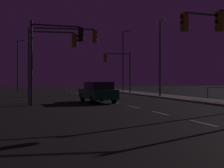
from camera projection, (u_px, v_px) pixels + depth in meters
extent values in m
plane|color=black|center=(131.00, 106.00, 21.15)|extent=(112.00, 112.00, 0.00)
cube|color=gray|center=(224.00, 103.00, 23.17)|extent=(2.74, 77.00, 0.14)
cube|color=silver|center=(203.00, 123.00, 13.01)|extent=(0.14, 2.00, 0.01)
cube|color=silver|center=(160.00, 113.00, 16.84)|extent=(0.14, 2.00, 0.01)
cube|color=silver|center=(133.00, 107.00, 20.67)|extent=(0.14, 2.00, 0.01)
cube|color=silver|center=(115.00, 103.00, 24.51)|extent=(0.14, 2.00, 0.01)
cube|color=silver|center=(101.00, 99.00, 28.34)|extent=(0.14, 2.00, 0.01)
cube|color=silver|center=(91.00, 97.00, 32.17)|extent=(0.14, 2.00, 0.01)
cube|color=silver|center=(83.00, 95.00, 36.01)|extent=(0.14, 2.00, 0.01)
cube|color=silver|center=(76.00, 94.00, 39.84)|extent=(0.14, 2.00, 0.01)
cube|color=silver|center=(71.00, 92.00, 43.67)|extent=(0.14, 2.00, 0.01)
cube|color=silver|center=(66.00, 91.00, 47.50)|extent=(0.14, 2.00, 0.01)
cube|color=silver|center=(171.00, 100.00, 27.50)|extent=(0.14, 53.00, 0.01)
cube|color=#14592D|center=(98.00, 94.00, 24.65)|extent=(2.08, 4.50, 0.70)
cube|color=#1E2328|center=(99.00, 85.00, 24.41)|extent=(1.74, 2.55, 0.55)
cylinder|color=black|center=(83.00, 97.00, 25.71)|extent=(0.26, 0.65, 0.64)
cylinder|color=black|center=(102.00, 97.00, 26.25)|extent=(0.26, 0.65, 0.64)
cylinder|color=black|center=(93.00, 100.00, 23.06)|extent=(0.26, 0.65, 0.64)
cylinder|color=black|center=(114.00, 99.00, 23.61)|extent=(0.26, 0.65, 0.64)
cube|color=olive|center=(219.00, 22.00, 15.58)|extent=(0.32, 0.37, 0.95)
sphere|color=black|center=(216.00, 15.00, 15.55)|extent=(0.20, 0.20, 0.20)
sphere|color=black|center=(216.00, 21.00, 15.56)|extent=(0.20, 0.20, 0.20)
sphere|color=#19D84C|center=(216.00, 28.00, 15.56)|extent=(0.20, 0.20, 0.20)
cylinder|color=#4C4C51|center=(29.00, 66.00, 21.99)|extent=(0.16, 0.16, 5.24)
cylinder|color=#4C4C51|center=(52.00, 32.00, 22.29)|extent=(3.03, 0.30, 0.11)
cube|color=olive|center=(74.00, 40.00, 22.64)|extent=(0.30, 0.36, 0.95)
sphere|color=black|center=(76.00, 36.00, 22.67)|extent=(0.20, 0.20, 0.20)
sphere|color=black|center=(76.00, 40.00, 22.68)|extent=(0.20, 0.20, 0.20)
sphere|color=#19D84C|center=(76.00, 45.00, 22.68)|extent=(0.20, 0.20, 0.20)
cylinder|color=#38383D|center=(222.00, 16.00, 18.05)|extent=(4.85, 0.53, 0.11)
cube|color=olive|center=(184.00, 22.00, 17.16)|extent=(0.31, 0.36, 0.95)
sphere|color=black|center=(182.00, 17.00, 17.10)|extent=(0.20, 0.20, 0.20)
sphere|color=black|center=(182.00, 22.00, 17.10)|extent=(0.20, 0.20, 0.20)
sphere|color=#19D84C|center=(182.00, 28.00, 17.11)|extent=(0.20, 0.20, 0.20)
cylinder|color=#2D3033|center=(31.00, 64.00, 24.01)|extent=(0.16, 0.16, 5.79)
cylinder|color=#2D3033|center=(63.00, 29.00, 24.39)|extent=(4.66, 0.63, 0.11)
cube|color=olive|center=(94.00, 36.00, 24.81)|extent=(0.32, 0.37, 0.95)
sphere|color=black|center=(96.00, 32.00, 24.83)|extent=(0.20, 0.20, 0.20)
sphere|color=black|center=(96.00, 36.00, 24.84)|extent=(0.20, 0.20, 0.20)
sphere|color=#19D84C|center=(96.00, 40.00, 24.84)|extent=(0.20, 0.20, 0.20)
cylinder|color=#38383D|center=(130.00, 72.00, 39.68)|extent=(0.16, 0.16, 4.93)
cylinder|color=#38383D|center=(118.00, 54.00, 39.29)|extent=(3.08, 0.28, 0.11)
cube|color=olive|center=(105.00, 58.00, 38.94)|extent=(0.30, 0.36, 0.95)
sphere|color=black|center=(104.00, 55.00, 38.90)|extent=(0.20, 0.20, 0.20)
sphere|color=black|center=(104.00, 58.00, 38.91)|extent=(0.20, 0.20, 0.20)
sphere|color=#19D84C|center=(104.00, 60.00, 38.91)|extent=(0.20, 0.20, 0.20)
cylinder|color=#38383D|center=(31.00, 63.00, 21.45)|extent=(0.16, 0.16, 5.62)
cylinder|color=#2D3033|center=(56.00, 26.00, 21.99)|extent=(3.32, 0.33, 0.11)
cube|color=black|center=(80.00, 35.00, 22.58)|extent=(0.30, 0.36, 0.95)
sphere|color=black|center=(83.00, 30.00, 22.63)|extent=(0.20, 0.20, 0.20)
sphere|color=black|center=(83.00, 35.00, 22.63)|extent=(0.20, 0.20, 0.20)
sphere|color=#19D84C|center=(83.00, 39.00, 22.64)|extent=(0.20, 0.20, 0.20)
cylinder|color=#2D3033|center=(123.00, 61.00, 45.67)|extent=(0.18, 0.18, 8.37)
cylinder|color=#38383D|center=(128.00, 31.00, 44.96)|extent=(0.89, 1.65, 0.10)
ellipsoid|color=#F9D172|center=(132.00, 31.00, 44.31)|extent=(0.56, 0.36, 0.24)
cylinder|color=#38383D|center=(160.00, 59.00, 31.54)|extent=(0.18, 0.18, 7.23)
cylinder|color=#4C4C51|center=(161.00, 21.00, 30.49)|extent=(0.77, 1.92, 0.10)
ellipsoid|color=#F9D172|center=(162.00, 20.00, 29.49)|extent=(0.56, 0.36, 0.24)
cylinder|color=#38383D|center=(18.00, 66.00, 43.58)|extent=(0.18, 0.18, 6.99)
cylinder|color=#2D3033|center=(22.00, 41.00, 43.13)|extent=(1.18, 1.23, 0.10)
ellipsoid|color=#F9D172|center=(27.00, 41.00, 42.73)|extent=(0.56, 0.36, 0.24)
cylinder|color=#59595E|center=(208.00, 93.00, 27.35)|extent=(0.09, 0.09, 0.95)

